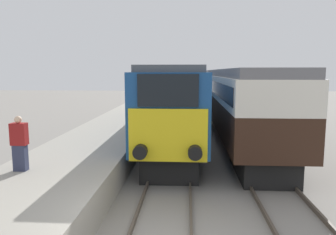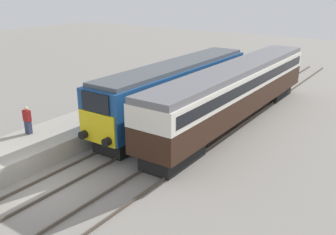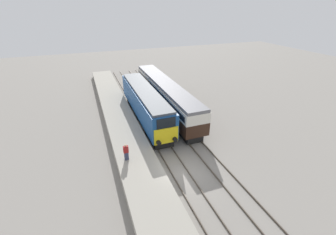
# 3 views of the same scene
# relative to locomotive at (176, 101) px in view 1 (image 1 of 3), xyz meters

# --- Properties ---
(platform_left) EXTENTS (3.50, 50.00, 1.00)m
(platform_left) POSITION_rel_locomotive_xyz_m (-3.30, -3.34, -1.77)
(platform_left) COLOR #9E998C
(platform_left) RESTS_ON ground_plane
(rails_near_track) EXTENTS (1.51, 60.00, 0.14)m
(rails_near_track) POSITION_rel_locomotive_xyz_m (0.00, -6.34, -2.20)
(rails_near_track) COLOR #4C4238
(rails_near_track) RESTS_ON ground_plane
(rails_far_track) EXTENTS (1.50, 60.00, 0.14)m
(rails_far_track) POSITION_rel_locomotive_xyz_m (3.40, -6.34, -2.20)
(rails_far_track) COLOR #4C4238
(rails_far_track) RESTS_ON ground_plane
(locomotive) EXTENTS (2.70, 15.56, 4.04)m
(locomotive) POSITION_rel_locomotive_xyz_m (0.00, 0.00, 0.00)
(locomotive) COLOR black
(locomotive) RESTS_ON ground_plane
(passenger_carriage) EXTENTS (2.75, 19.49, 3.94)m
(passenger_carriage) POSITION_rel_locomotive_xyz_m (3.40, 2.04, 0.13)
(passenger_carriage) COLOR black
(passenger_carriage) RESTS_ON ground_plane
(person_on_platform) EXTENTS (0.44, 0.26, 1.59)m
(person_on_platform) POSITION_rel_locomotive_xyz_m (-4.16, -8.78, -0.49)
(person_on_platform) COLOR #2D334C
(person_on_platform) RESTS_ON platform_left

